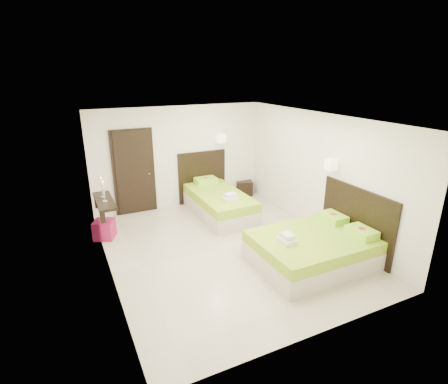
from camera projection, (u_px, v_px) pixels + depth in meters
name	position (u px, v px, depth m)	size (l,w,h in m)	color
floor	(226.00, 248.00, 7.11)	(5.50, 5.50, 0.00)	#C0B49F
bed_single	(218.00, 201.00, 8.71)	(1.34, 2.23, 1.84)	beige
bed_double	(316.00, 247.00, 6.50)	(2.13, 1.81, 1.75)	beige
nightstand	(244.00, 188.00, 10.11)	(0.47, 0.41, 0.41)	black
ottoman	(104.00, 229.00, 7.48)	(0.40, 0.40, 0.40)	maroon
door	(134.00, 172.00, 8.57)	(1.02, 0.15, 2.14)	black
console_shelf	(104.00, 201.00, 7.35)	(0.35, 1.20, 0.78)	black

